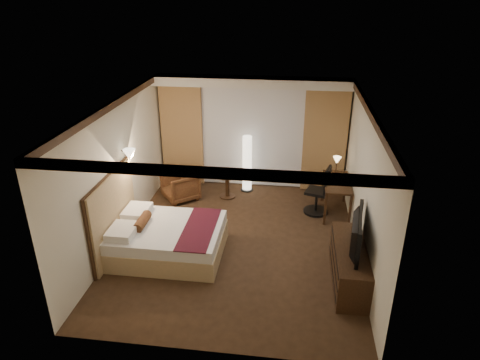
# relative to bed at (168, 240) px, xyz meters

# --- Properties ---
(floor) EXTENTS (4.50, 5.50, 0.01)m
(floor) POSITION_rel_bed_xyz_m (1.21, 0.53, -0.29)
(floor) COLOR #322013
(floor) RESTS_ON ground
(ceiling) EXTENTS (4.50, 5.50, 0.01)m
(ceiling) POSITION_rel_bed_xyz_m (1.21, 0.53, 2.41)
(ceiling) COLOR white
(ceiling) RESTS_ON back_wall
(back_wall) EXTENTS (4.50, 0.02, 2.70)m
(back_wall) POSITION_rel_bed_xyz_m (1.21, 3.28, 1.06)
(back_wall) COLOR silver
(back_wall) RESTS_ON floor
(left_wall) EXTENTS (0.02, 5.50, 2.70)m
(left_wall) POSITION_rel_bed_xyz_m (-1.04, 0.53, 1.06)
(left_wall) COLOR silver
(left_wall) RESTS_ON floor
(right_wall) EXTENTS (0.02, 5.50, 2.70)m
(right_wall) POSITION_rel_bed_xyz_m (3.46, 0.53, 1.06)
(right_wall) COLOR silver
(right_wall) RESTS_ON floor
(crown_molding) EXTENTS (4.50, 5.50, 0.12)m
(crown_molding) POSITION_rel_bed_xyz_m (1.21, 0.53, 2.35)
(crown_molding) COLOR black
(crown_molding) RESTS_ON ceiling
(soffit) EXTENTS (4.50, 0.50, 0.20)m
(soffit) POSITION_rel_bed_xyz_m (1.21, 3.03, 2.31)
(soffit) COLOR white
(soffit) RESTS_ON ceiling
(curtain_sheer) EXTENTS (2.48, 0.04, 2.45)m
(curtain_sheer) POSITION_rel_bed_xyz_m (1.21, 3.20, 0.96)
(curtain_sheer) COLOR silver
(curtain_sheer) RESTS_ON back_wall
(curtain_left_drape) EXTENTS (1.00, 0.14, 2.45)m
(curtain_left_drape) POSITION_rel_bed_xyz_m (-0.49, 3.14, 0.96)
(curtain_left_drape) COLOR tan
(curtain_left_drape) RESTS_ON back_wall
(curtain_right_drape) EXTENTS (1.00, 0.14, 2.45)m
(curtain_right_drape) POSITION_rel_bed_xyz_m (2.91, 3.14, 0.96)
(curtain_right_drape) COLOR tan
(curtain_right_drape) RESTS_ON back_wall
(wall_sconce) EXTENTS (0.24, 0.24, 0.24)m
(wall_sconce) POSITION_rel_bed_xyz_m (-0.88, 0.77, 1.33)
(wall_sconce) COLOR white
(wall_sconce) RESTS_ON left_wall
(bed) EXTENTS (1.97, 1.54, 0.58)m
(bed) POSITION_rel_bed_xyz_m (0.00, 0.00, 0.00)
(bed) COLOR white
(bed) RESTS_ON floor
(headboard) EXTENTS (0.12, 1.84, 1.50)m
(headboard) POSITION_rel_bed_xyz_m (-0.99, 0.00, 0.46)
(headboard) COLOR tan
(headboard) RESTS_ON floor
(armchair) EXTENTS (0.97, 0.98, 0.74)m
(armchair) POSITION_rel_bed_xyz_m (-0.36, 2.21, 0.08)
(armchair) COLOR #451F14
(armchair) RESTS_ON floor
(side_table) EXTENTS (0.52, 0.52, 0.57)m
(side_table) POSITION_rel_bed_xyz_m (0.71, 2.46, -0.00)
(side_table) COLOR black
(side_table) RESTS_ON floor
(floor_lamp) EXTENTS (0.29, 0.29, 1.39)m
(floor_lamp) POSITION_rel_bed_xyz_m (1.12, 2.88, 0.41)
(floor_lamp) COLOR white
(floor_lamp) RESTS_ON floor
(desk) EXTENTS (0.55, 1.21, 0.75)m
(desk) POSITION_rel_bed_xyz_m (3.16, 2.01, 0.09)
(desk) COLOR black
(desk) RESTS_ON floor
(desk_lamp) EXTENTS (0.18, 0.18, 0.34)m
(desk_lamp) POSITION_rel_bed_xyz_m (3.16, 2.47, 0.63)
(desk_lamp) COLOR #FFD899
(desk_lamp) RESTS_ON desk
(office_chair) EXTENTS (0.66, 0.66, 1.10)m
(office_chair) POSITION_rel_bed_xyz_m (2.74, 1.96, 0.26)
(office_chair) COLOR black
(office_chair) RESTS_ON floor
(dresser) EXTENTS (0.50, 1.68, 0.65)m
(dresser) POSITION_rel_bed_xyz_m (3.21, -0.41, 0.04)
(dresser) COLOR black
(dresser) RESTS_ON floor
(television) EXTENTS (0.83, 1.25, 0.15)m
(television) POSITION_rel_bed_xyz_m (3.18, -0.41, 0.70)
(television) COLOR black
(television) RESTS_ON dresser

